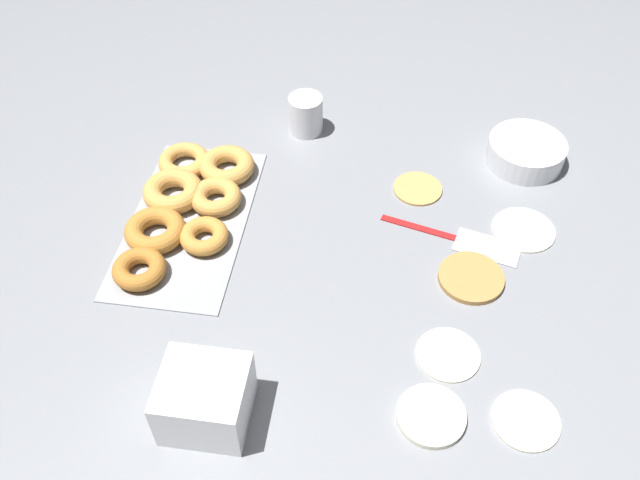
{
  "coord_description": "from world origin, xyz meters",
  "views": [
    {
      "loc": [
        0.74,
        -0.02,
        0.9
      ],
      "look_at": [
        -0.05,
        -0.13,
        0.04
      ],
      "focal_mm": 38.0,
      "sensor_mm": 36.0,
      "label": 1
    }
  ],
  "objects_px": {
    "pancake_0": "(471,278)",
    "pancake_1": "(526,420)",
    "spatula": "(472,242)",
    "paper_cup": "(306,114)",
    "container_stack": "(205,399)",
    "donut_tray": "(187,205)",
    "batter_bowl": "(526,152)",
    "pancake_5": "(448,354)",
    "pancake_2": "(524,229)",
    "pancake_3": "(431,416)",
    "pancake_4": "(418,188)"
  },
  "relations": [
    {
      "from": "pancake_5",
      "to": "paper_cup",
      "type": "xyz_separation_m",
      "value": [
        -0.53,
        -0.31,
        0.04
      ]
    },
    {
      "from": "pancake_5",
      "to": "paper_cup",
      "type": "height_order",
      "value": "paper_cup"
    },
    {
      "from": "pancake_1",
      "to": "paper_cup",
      "type": "relative_size",
      "value": 1.23
    },
    {
      "from": "pancake_5",
      "to": "pancake_4",
      "type": "bearing_deg",
      "value": -170.24
    },
    {
      "from": "batter_bowl",
      "to": "pancake_4",
      "type": "bearing_deg",
      "value": -61.16
    },
    {
      "from": "pancake_3",
      "to": "pancake_4",
      "type": "height_order",
      "value": "same"
    },
    {
      "from": "spatula",
      "to": "pancake_2",
      "type": "bearing_deg",
      "value": 39.95
    },
    {
      "from": "pancake_2",
      "to": "paper_cup",
      "type": "height_order",
      "value": "paper_cup"
    },
    {
      "from": "batter_bowl",
      "to": "spatula",
      "type": "bearing_deg",
      "value": -23.45
    },
    {
      "from": "pancake_1",
      "to": "batter_bowl",
      "type": "height_order",
      "value": "batter_bowl"
    },
    {
      "from": "pancake_3",
      "to": "spatula",
      "type": "bearing_deg",
      "value": 170.17
    },
    {
      "from": "pancake_2",
      "to": "batter_bowl",
      "type": "xyz_separation_m",
      "value": [
        -0.2,
        0.01,
        0.02
      ]
    },
    {
      "from": "pancake_1",
      "to": "paper_cup",
      "type": "distance_m",
      "value": 0.75
    },
    {
      "from": "pancake_0",
      "to": "pancake_5",
      "type": "relative_size",
      "value": 1.11
    },
    {
      "from": "pancake_1",
      "to": "spatula",
      "type": "distance_m",
      "value": 0.35
    },
    {
      "from": "pancake_1",
      "to": "pancake_0",
      "type": "bearing_deg",
      "value": -163.34
    },
    {
      "from": "pancake_0",
      "to": "donut_tray",
      "type": "height_order",
      "value": "donut_tray"
    },
    {
      "from": "pancake_3",
      "to": "spatula",
      "type": "height_order",
      "value": "pancake_3"
    },
    {
      "from": "pancake_3",
      "to": "batter_bowl",
      "type": "bearing_deg",
      "value": 164.42
    },
    {
      "from": "donut_tray",
      "to": "spatula",
      "type": "bearing_deg",
      "value": 89.45
    },
    {
      "from": "donut_tray",
      "to": "pancake_3",
      "type": "bearing_deg",
      "value": 52.22
    },
    {
      "from": "pancake_4",
      "to": "spatula",
      "type": "height_order",
      "value": "pancake_4"
    },
    {
      "from": "paper_cup",
      "to": "donut_tray",
      "type": "bearing_deg",
      "value": -33.31
    },
    {
      "from": "pancake_0",
      "to": "batter_bowl",
      "type": "relative_size",
      "value": 0.74
    },
    {
      "from": "pancake_0",
      "to": "pancake_3",
      "type": "distance_m",
      "value": 0.28
    },
    {
      "from": "pancake_1",
      "to": "container_stack",
      "type": "xyz_separation_m",
      "value": [
        0.06,
        -0.46,
        0.04
      ]
    },
    {
      "from": "pancake_0",
      "to": "donut_tray",
      "type": "bearing_deg",
      "value": -99.78
    },
    {
      "from": "pancake_1",
      "to": "container_stack",
      "type": "relative_size",
      "value": 0.82
    },
    {
      "from": "batter_bowl",
      "to": "pancake_2",
      "type": "bearing_deg",
      "value": -3.2
    },
    {
      "from": "pancake_3",
      "to": "pancake_1",
      "type": "bearing_deg",
      "value": 95.72
    },
    {
      "from": "batter_bowl",
      "to": "pancake_1",
      "type": "bearing_deg",
      "value": -3.01
    },
    {
      "from": "pancake_1",
      "to": "paper_cup",
      "type": "height_order",
      "value": "paper_cup"
    },
    {
      "from": "pancake_5",
      "to": "container_stack",
      "type": "distance_m",
      "value": 0.38
    },
    {
      "from": "pancake_2",
      "to": "container_stack",
      "type": "relative_size",
      "value": 0.93
    },
    {
      "from": "container_stack",
      "to": "spatula",
      "type": "height_order",
      "value": "container_stack"
    },
    {
      "from": "pancake_1",
      "to": "pancake_2",
      "type": "distance_m",
      "value": 0.39
    },
    {
      "from": "pancake_0",
      "to": "pancake_1",
      "type": "bearing_deg",
      "value": 16.66
    },
    {
      "from": "batter_bowl",
      "to": "spatula",
      "type": "relative_size",
      "value": 0.59
    },
    {
      "from": "pancake_0",
      "to": "pancake_2",
      "type": "height_order",
      "value": "pancake_0"
    },
    {
      "from": "pancake_0",
      "to": "pancake_1",
      "type": "xyz_separation_m",
      "value": [
        0.26,
        0.08,
        -0.0
      ]
    },
    {
      "from": "pancake_1",
      "to": "donut_tray",
      "type": "relative_size",
      "value": 0.24
    },
    {
      "from": "pancake_2",
      "to": "pancake_3",
      "type": "xyz_separation_m",
      "value": [
        0.4,
        -0.16,
        0.0
      ]
    },
    {
      "from": "pancake_5",
      "to": "paper_cup",
      "type": "relative_size",
      "value": 1.25
    },
    {
      "from": "container_stack",
      "to": "donut_tray",
      "type": "bearing_deg",
      "value": -160.25
    },
    {
      "from": "pancake_0",
      "to": "spatula",
      "type": "relative_size",
      "value": 0.44
    },
    {
      "from": "pancake_0",
      "to": "pancake_2",
      "type": "bearing_deg",
      "value": 143.6
    },
    {
      "from": "pancake_1",
      "to": "donut_tray",
      "type": "height_order",
      "value": "donut_tray"
    },
    {
      "from": "donut_tray",
      "to": "paper_cup",
      "type": "distance_m",
      "value": 0.33
    },
    {
      "from": "pancake_4",
      "to": "batter_bowl",
      "type": "xyz_separation_m",
      "value": [
        -0.11,
        0.21,
        0.02
      ]
    },
    {
      "from": "pancake_3",
      "to": "spatula",
      "type": "distance_m",
      "value": 0.36
    }
  ]
}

